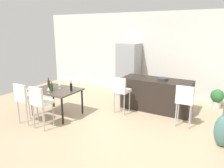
% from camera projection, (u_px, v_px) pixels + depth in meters
% --- Properties ---
extents(ground_plane, '(10.00, 10.00, 0.00)m').
position_uv_depth(ground_plane, '(130.00, 122.00, 5.56)').
color(ground_plane, tan).
extents(back_wall, '(10.00, 0.12, 2.90)m').
position_uv_depth(back_wall, '(164.00, 55.00, 7.41)').
color(back_wall, silver).
rests_on(back_wall, ground_plane).
extents(kitchen_island, '(2.00, 0.78, 0.92)m').
position_uv_depth(kitchen_island, '(156.00, 95.00, 6.33)').
color(kitchen_island, black).
rests_on(kitchen_island, ground_plane).
extents(bar_chair_left, '(0.42, 0.42, 1.05)m').
position_uv_depth(bar_chair_left, '(121.00, 89.00, 5.98)').
color(bar_chair_left, white).
rests_on(bar_chair_left, ground_plane).
extents(bar_chair_middle, '(0.42, 0.42, 1.05)m').
position_uv_depth(bar_chair_middle, '(185.00, 99.00, 5.15)').
color(bar_chair_middle, white).
rests_on(bar_chair_middle, ground_plane).
extents(dining_table, '(1.22, 0.92, 0.74)m').
position_uv_depth(dining_table, '(57.00, 92.00, 5.88)').
color(dining_table, '#4C4238').
rests_on(dining_table, ground_plane).
extents(dining_chair_near, '(0.40, 0.40, 1.05)m').
position_uv_depth(dining_chair_near, '(24.00, 97.00, 5.31)').
color(dining_chair_near, white).
rests_on(dining_chair_near, ground_plane).
extents(dining_chair_far, '(0.40, 0.40, 1.05)m').
position_uv_depth(dining_chair_far, '(40.00, 101.00, 5.05)').
color(dining_chair_far, white).
rests_on(dining_chair_far, ground_plane).
extents(wine_bottle_far, '(0.07, 0.07, 0.32)m').
position_uv_depth(wine_bottle_far, '(49.00, 85.00, 5.82)').
color(wine_bottle_far, '#471E19').
rests_on(wine_bottle_far, dining_table).
extents(wine_bottle_end, '(0.08, 0.08, 0.26)m').
position_uv_depth(wine_bottle_end, '(52.00, 87.00, 5.67)').
color(wine_bottle_end, '#194723').
rests_on(wine_bottle_end, dining_table).
extents(wine_bottle_right, '(0.06, 0.06, 0.27)m').
position_uv_depth(wine_bottle_right, '(71.00, 87.00, 5.65)').
color(wine_bottle_right, black).
rests_on(wine_bottle_right, dining_table).
extents(wine_glass_left, '(0.07, 0.07, 0.17)m').
position_uv_depth(wine_glass_left, '(60.00, 81.00, 6.27)').
color(wine_glass_left, silver).
rests_on(wine_glass_left, dining_table).
extents(wine_glass_middle, '(0.07, 0.07, 0.17)m').
position_uv_depth(wine_glass_middle, '(60.00, 84.00, 5.91)').
color(wine_glass_middle, silver).
rests_on(wine_glass_middle, dining_table).
extents(wine_glass_near, '(0.07, 0.07, 0.17)m').
position_uv_depth(wine_glass_near, '(48.00, 89.00, 5.46)').
color(wine_glass_near, silver).
rests_on(wine_glass_near, dining_table).
extents(refrigerator, '(0.72, 0.68, 1.84)m').
position_uv_depth(refrigerator, '(129.00, 69.00, 7.72)').
color(refrigerator, '#939699').
rests_on(refrigerator, ground_plane).
extents(fruit_bowl, '(0.29, 0.29, 0.07)m').
position_uv_depth(fruit_bowl, '(163.00, 79.00, 6.10)').
color(fruit_bowl, '#333338').
rests_on(fruit_bowl, kitchen_island).
extents(floor_vase, '(0.36, 0.36, 0.92)m').
position_uv_depth(floor_vase, '(223.00, 130.00, 4.35)').
color(floor_vase, '#47706B').
rests_on(floor_vase, ground_plane).
extents(potted_plant, '(0.39, 0.39, 0.59)m').
position_uv_depth(potted_plant, '(217.00, 97.00, 6.44)').
color(potted_plant, beige).
rests_on(potted_plant, ground_plane).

